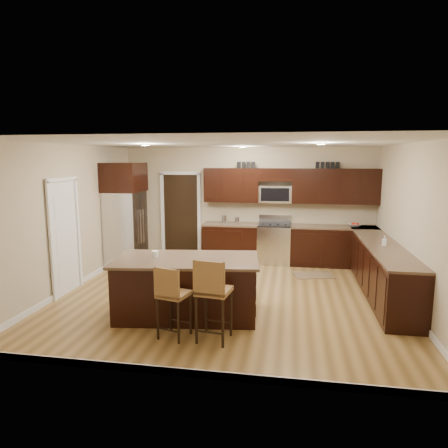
% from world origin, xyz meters
% --- Properties ---
extents(floor, '(6.00, 6.00, 0.00)m').
position_xyz_m(floor, '(0.00, 0.00, 0.00)').
color(floor, olive).
rests_on(floor, ground).
extents(ceiling, '(6.00, 6.00, 0.00)m').
position_xyz_m(ceiling, '(0.00, 0.00, 2.70)').
color(ceiling, silver).
rests_on(ceiling, wall_back).
extents(wall_back, '(6.00, 0.00, 6.00)m').
position_xyz_m(wall_back, '(0.00, 2.75, 1.35)').
color(wall_back, tan).
rests_on(wall_back, floor).
extents(wall_left, '(0.00, 5.50, 5.50)m').
position_xyz_m(wall_left, '(-3.00, 0.00, 1.35)').
color(wall_left, tan).
rests_on(wall_left, floor).
extents(wall_right, '(0.00, 5.50, 5.50)m').
position_xyz_m(wall_right, '(3.00, 0.00, 1.35)').
color(wall_right, tan).
rests_on(wall_right, floor).
extents(base_cabinets, '(4.02, 3.96, 0.92)m').
position_xyz_m(base_cabinets, '(1.90, 1.45, 0.46)').
color(base_cabinets, black).
rests_on(base_cabinets, floor).
extents(upper_cabinets, '(4.00, 0.33, 0.80)m').
position_xyz_m(upper_cabinets, '(1.04, 2.58, 1.84)').
color(upper_cabinets, black).
rests_on(upper_cabinets, wall_back).
extents(range, '(0.76, 0.64, 1.11)m').
position_xyz_m(range, '(0.68, 2.45, 0.47)').
color(range, silver).
rests_on(range, floor).
extents(microwave, '(0.76, 0.31, 0.40)m').
position_xyz_m(microwave, '(0.68, 2.60, 1.62)').
color(microwave, silver).
rests_on(microwave, upper_cabinets).
extents(doorway, '(0.85, 0.03, 2.06)m').
position_xyz_m(doorway, '(-1.65, 2.73, 1.03)').
color(doorway, black).
rests_on(doorway, floor).
extents(pantry_door, '(0.03, 0.80, 2.04)m').
position_xyz_m(pantry_door, '(-2.98, -0.30, 1.02)').
color(pantry_door, white).
rests_on(pantry_door, floor).
extents(letter_decor, '(2.20, 0.03, 0.15)m').
position_xyz_m(letter_decor, '(0.90, 2.58, 2.29)').
color(letter_decor, black).
rests_on(letter_decor, upper_cabinets).
extents(island, '(2.34, 1.43, 0.92)m').
position_xyz_m(island, '(-0.53, -0.98, 0.43)').
color(island, black).
rests_on(island, floor).
extents(stool_mid, '(0.47, 0.47, 1.02)m').
position_xyz_m(stool_mid, '(-0.51, -1.82, 0.64)').
color(stool_mid, olive).
rests_on(stool_mid, floor).
extents(stool_right, '(0.49, 0.49, 1.15)m').
position_xyz_m(stool_right, '(0.05, -1.83, 0.72)').
color(stool_right, olive).
rests_on(stool_right, floor).
extents(refrigerator, '(0.79, 0.92, 2.35)m').
position_xyz_m(refrigerator, '(-2.62, 1.59, 1.21)').
color(refrigerator, silver).
rests_on(refrigerator, floor).
extents(floor_mat, '(0.91, 0.71, 0.01)m').
position_xyz_m(floor_mat, '(1.55, 1.56, 0.01)').
color(floor_mat, brown).
rests_on(floor_mat, floor).
extents(fruit_bowl, '(0.31, 0.31, 0.07)m').
position_xyz_m(fruit_bowl, '(2.48, 2.45, 0.95)').
color(fruit_bowl, silver).
rests_on(fruit_bowl, base_cabinets).
extents(soap_bottle, '(0.10, 0.10, 0.17)m').
position_xyz_m(soap_bottle, '(2.70, 0.51, 1.01)').
color(soap_bottle, '#B2B2B2').
rests_on(soap_bottle, base_cabinets).
extents(canister_tall, '(0.12, 0.12, 0.19)m').
position_xyz_m(canister_tall, '(-0.51, 2.45, 1.02)').
color(canister_tall, silver).
rests_on(canister_tall, base_cabinets).
extents(canister_short, '(0.11, 0.11, 0.16)m').
position_xyz_m(canister_short, '(-0.20, 2.45, 1.00)').
color(canister_short, silver).
rests_on(canister_short, base_cabinets).
extents(island_jar, '(0.10, 0.10, 0.10)m').
position_xyz_m(island_jar, '(-1.03, -0.98, 0.97)').
color(island_jar, white).
rests_on(island_jar, island).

